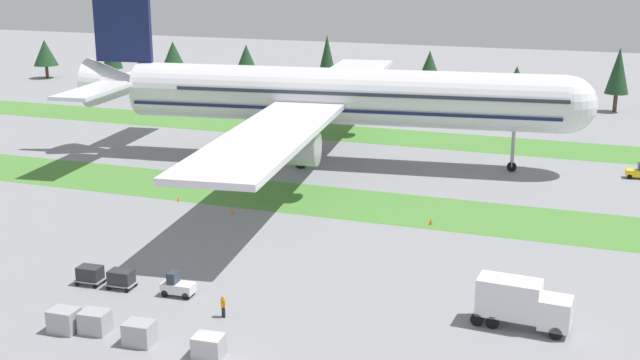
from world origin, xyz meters
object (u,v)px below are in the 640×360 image
Objects in this scene: cargo_dolly_lead at (121,278)px; uld_container_1 at (95,322)px; taxiway_marker_0 at (179,199)px; pushback_tractor at (638,172)px; catering_truck at (521,302)px; uld_container_2 at (209,346)px; airliner at (327,95)px; uld_container_3 at (139,333)px; cargo_dolly_second at (90,274)px; baggage_tug at (177,286)px; uld_container_0 at (64,320)px; ground_crew_marshaller at (223,305)px; taxiway_marker_2 at (431,221)px; taxiway_marker_1 at (233,212)px.

uld_container_1 reaches higher than cargo_dolly_lead.
pushback_tractor is at bearing 29.73° from taxiway_marker_0.
uld_container_2 is at bearing -55.22° from catering_truck.
uld_container_3 is (4.98, -53.49, -7.99)m from airliner.
baggage_tug is at bearing 90.00° from cargo_dolly_second.
pushback_tractor is at bearing 55.81° from uld_container_0.
uld_container_3 is (-3.55, -5.92, -0.12)m from ground_crew_marshaller.
uld_container_1 is at bearing -71.08° from taxiway_marker_0.
catering_truck is at bearing 25.49° from uld_container_3.
taxiway_marker_2 is at bearing 135.03° from pushback_tractor.
ground_crew_marshaller reaches higher than uld_container_0.
airliner is 29.21m from taxiway_marker_2.
catering_truck is 43.61m from taxiway_marker_0.
uld_container_2 is 33.59m from taxiway_marker_2.
catering_truck is at bearing 51.20° from ground_crew_marshaller.
airliner is 47.57× the size of ground_crew_marshaller.
baggage_tug is (3.28, -45.23, -8.00)m from airliner.
cargo_dolly_lead is at bearing -129.53° from taxiway_marker_2.
ground_crew_marshaller reaches higher than cargo_dolly_second.
uld_container_1 is 1.00× the size of uld_container_3.
taxiway_marker_1 is (-0.60, 28.89, -0.61)m from uld_container_0.
ground_crew_marshaller is (5.25, -2.34, 0.13)m from baggage_tug.
baggage_tug is 0.97× the size of pushback_tractor.
taxiway_marker_0 is 7.96m from taxiway_marker_1.
pushback_tractor is 67.32m from uld_container_3.
baggage_tug is 1.17× the size of cargo_dolly_lead.
taxiway_marker_1 is at bearing 103.26° from uld_container_3.
uld_container_2 is at bearing -3.02° from uld_container_1.
cargo_dolly_lead is at bearing 130.03° from uld_container_3.
ground_crew_marshaller is 0.87× the size of uld_container_1.
cargo_dolly_second is 13.30m from ground_crew_marshaller.
taxiway_marker_1 is (-10.33, 22.84, -0.70)m from ground_crew_marshaller.
cargo_dolly_lead is 4.70× the size of taxiway_marker_0.
pushback_tractor is at bearing 64.25° from uld_container_2.
uld_container_3 is (1.70, -8.26, 0.01)m from baggage_tug.
uld_container_3 is at bearing -179.98° from uld_container_2.
baggage_tug is at bearing 61.87° from uld_container_0.
catering_truck is 14.63× the size of taxiway_marker_1.
ground_crew_marshaller is at bearing 75.52° from cargo_dolly_lead.
uld_container_2 is (-28.15, -58.36, -0.04)m from pushback_tractor.
cargo_dolly_lead is 1.14× the size of uld_container_0.
uld_container_0 is (-4.48, -8.39, 0.04)m from baggage_tug.
airliner is 46.05m from baggage_tug.
taxiway_marker_1 is (-6.78, 28.76, -0.58)m from uld_container_3.
baggage_tug is at bearing 137.67° from pushback_tractor.
baggage_tug reaches higher than taxiway_marker_2.
taxiway_marker_2 is (20.29, 24.59, -0.60)m from cargo_dolly_lead.
cargo_dolly_lead is 2.90m from cargo_dolly_second.
pushback_tractor reaches higher than cargo_dolly_lead.
catering_truck is (34.31, 3.93, 1.03)m from cargo_dolly_second.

